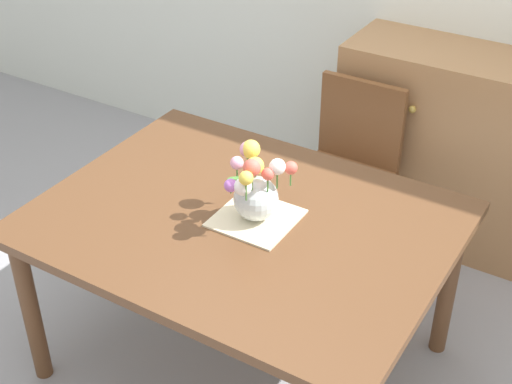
{
  "coord_description": "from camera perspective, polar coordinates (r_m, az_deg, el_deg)",
  "views": [
    {
      "loc": [
        1.19,
        -1.86,
        2.31
      ],
      "look_at": [
        0.05,
        0.02,
        0.86
      ],
      "focal_mm": 51.25,
      "sensor_mm": 36.0,
      "label": 1
    }
  ],
  "objects": [
    {
      "name": "dresser",
      "position": [
        3.73,
        17.18,
        2.64
      ],
      "size": [
        1.4,
        0.47,
        1.0
      ],
      "color": "#9E7047",
      "rests_on": "ground_plane"
    },
    {
      "name": "dining_table",
      "position": [
        2.76,
        -1.01,
        -3.37
      ],
      "size": [
        1.51,
        1.16,
        0.74
      ],
      "color": "brown",
      "rests_on": "ground_plane"
    },
    {
      "name": "placemat",
      "position": [
        2.7,
        -0.0,
        -2.06
      ],
      "size": [
        0.29,
        0.29,
        0.01
      ],
      "primitive_type": "cube",
      "color": "beige",
      "rests_on": "dining_table"
    },
    {
      "name": "chair_far",
      "position": [
        3.51,
        7.26,
        2.35
      ],
      "size": [
        0.42,
        0.42,
        0.9
      ],
      "rotation": [
        0.0,
        0.0,
        3.14
      ],
      "color": "brown",
      "rests_on": "ground_plane"
    },
    {
      "name": "flower_vase",
      "position": [
        2.63,
        -0.06,
        0.28
      ],
      "size": [
        0.24,
        0.27,
        0.27
      ],
      "color": "silver",
      "rests_on": "placemat"
    },
    {
      "name": "ground_plane",
      "position": [
        3.2,
        -0.89,
        -12.94
      ],
      "size": [
        12.0,
        12.0,
        0.0
      ],
      "primitive_type": "plane",
      "color": "#939399"
    }
  ]
}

